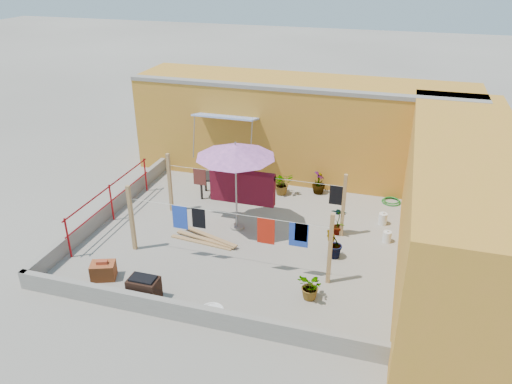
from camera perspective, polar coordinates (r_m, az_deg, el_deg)
ground at (r=13.50m, az=-1.39°, el=-5.07°), size 80.00×80.00×0.00m
wall_back at (r=16.86m, az=5.15°, el=7.36°), size 11.00×3.27×3.21m
wall_right at (r=12.32m, az=22.22°, el=-1.90°), size 2.40×9.00×3.20m
parapet_front at (r=10.65m, az=-7.51°, el=-13.56°), size 8.30×0.16×0.44m
parapet_left at (r=15.02m, az=-16.39°, el=-1.84°), size 0.16×7.30×0.44m
red_railing at (r=14.53m, az=-16.27°, el=-0.57°), size 0.05×4.20×1.10m
clothesline_rig at (r=13.52m, az=-1.52°, el=-0.01°), size 5.09×2.35×1.80m
patio_umbrella at (r=12.90m, az=-2.36°, el=4.64°), size 2.65×2.65×2.53m
outdoor_table at (r=15.41m, az=-3.75°, el=1.61°), size 1.56×0.96×0.68m
brick_stack at (r=12.32m, az=-17.05°, el=-8.58°), size 0.66×0.57×0.48m
lumber_pile at (r=13.32m, az=-5.79°, el=-5.40°), size 1.90×0.74×0.11m
brazier at (r=11.35m, az=-12.67°, el=-10.76°), size 0.66×0.44×0.59m
white_basin at (r=10.92m, az=-5.07°, el=-13.41°), size 0.53×0.53×0.09m
water_jug_a at (r=14.43m, az=14.28°, el=-2.98°), size 0.24×0.24×0.38m
water_jug_b at (r=13.62m, az=14.74°, el=-4.97°), size 0.22×0.22×0.35m
green_hose at (r=15.78m, az=15.20°, el=-1.02°), size 0.58×0.58×0.08m
plant_back_a at (r=15.65m, az=3.03°, el=1.00°), size 0.85×0.83×0.72m
plant_back_b at (r=15.79m, az=7.18°, el=1.08°), size 0.49×0.49×0.73m
plant_right_a at (r=13.56m, az=9.41°, el=-3.25°), size 0.47×0.34×0.84m
plant_right_b at (r=12.56m, az=8.87°, el=-5.90°), size 0.56×0.54×0.79m
plant_right_c at (r=11.16m, az=6.32°, el=-10.72°), size 0.76×0.75×0.64m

